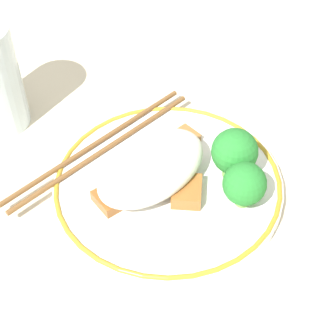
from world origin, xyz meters
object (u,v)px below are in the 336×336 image
(plate, at_px, (168,185))
(chopsticks, at_px, (100,147))
(broccoli_back_center, at_px, (235,153))
(broccoli_back_left, at_px, (245,184))

(plate, bearing_deg, chopsticks, 101.95)
(chopsticks, bearing_deg, broccoli_back_center, -59.97)
(broccoli_back_center, height_order, chopsticks, broccoli_back_center)
(broccoli_back_left, height_order, chopsticks, broccoli_back_left)
(broccoli_back_left, bearing_deg, broccoli_back_center, 55.26)
(broccoli_back_left, height_order, broccoli_back_center, broccoli_back_center)
(broccoli_back_center, xyz_separation_m, chopsticks, (-0.07, 0.12, -0.03))
(chopsticks, bearing_deg, plate, -78.05)
(plate, xyz_separation_m, broccoli_back_left, (0.03, -0.07, 0.03))
(plate, bearing_deg, broccoli_back_left, -65.64)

